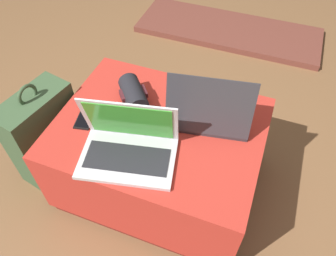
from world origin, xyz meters
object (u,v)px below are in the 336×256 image
object	(u,v)px
laptop_near	(129,145)
backpack	(44,135)
wrist_brace	(133,94)
cell_phone	(86,116)
laptop_far	(209,111)

from	to	relation	value
laptop_near	backpack	xyz separation A→B (m)	(-0.52, 0.08, -0.25)
laptop_near	wrist_brace	world-z (taller)	laptop_near
wrist_brace	backpack	bearing A→B (deg)	-155.81
cell_phone	laptop_far	bearing A→B (deg)	-173.20
backpack	wrist_brace	size ratio (longest dim) A/B	2.80
wrist_brace	laptop_far	bearing A→B (deg)	1.35
laptop_far	cell_phone	world-z (taller)	laptop_far
laptop_far	cell_phone	size ratio (longest dim) A/B	2.30
laptop_near	wrist_brace	xyz separation A→B (m)	(-0.10, 0.27, -0.00)
laptop_far	cell_phone	xyz separation A→B (m)	(-0.49, -0.16, -0.05)
laptop_far	wrist_brace	xyz separation A→B (m)	(-0.34, -0.01, -0.01)
laptop_far	backpack	bearing A→B (deg)	4.50
laptop_near	laptop_far	distance (m)	0.36
laptop_near	wrist_brace	bearing A→B (deg)	98.65
laptop_near	cell_phone	size ratio (longest dim) A/B	2.46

